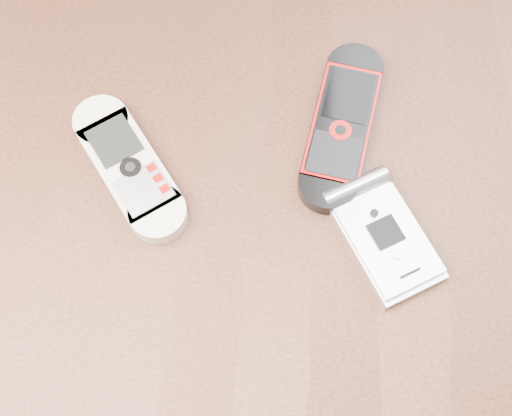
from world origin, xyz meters
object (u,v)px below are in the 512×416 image
object	(u,v)px
nokia_white	(129,167)
motorola_razr	(386,239)
nokia_black_red	(342,125)
table	(251,255)

from	to	relation	value
nokia_white	motorola_razr	size ratio (longest dim) A/B	1.32
nokia_white	nokia_black_red	world-z (taller)	same
motorola_razr	nokia_white	bearing A→B (deg)	136.82
nokia_white	nokia_black_red	xyz separation A→B (m)	(0.17, 0.05, -0.00)
nokia_black_red	motorola_razr	size ratio (longest dim) A/B	1.48
nokia_black_red	table	bearing A→B (deg)	-121.19
nokia_black_red	motorola_razr	xyz separation A→B (m)	(0.04, -0.10, 0.00)
table	motorola_razr	xyz separation A→B (m)	(0.11, -0.02, 0.11)
table	nokia_black_red	xyz separation A→B (m)	(0.07, 0.08, 0.11)
table	nokia_white	xyz separation A→B (m)	(-0.10, 0.03, 0.11)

